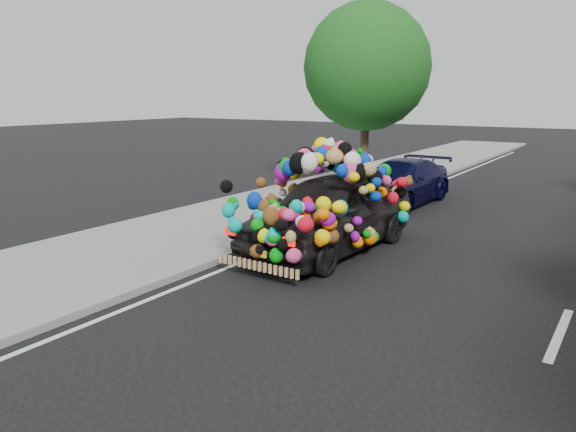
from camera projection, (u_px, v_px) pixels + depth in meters
name	position (u px, v px, depth m)	size (l,w,h in m)	color
ground	(325.00, 286.00, 9.44)	(100.00, 100.00, 0.00)	black
sidewalk	(145.00, 246.00, 11.70)	(4.00, 60.00, 0.12)	gray
kerb	(217.00, 260.00, 10.67)	(0.15, 60.00, 0.13)	gray
lane_markings	(559.00, 334.00, 7.53)	(6.00, 50.00, 0.01)	silver
tree_near_sidewalk	(367.00, 67.00, 18.39)	(4.20, 4.20, 6.13)	#332114
plush_art_car	(330.00, 195.00, 11.37)	(2.45, 4.95, 2.24)	black
navy_sedan	(400.00, 182.00, 16.32)	(1.79, 4.41, 1.28)	black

